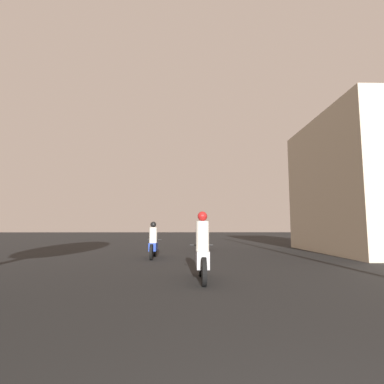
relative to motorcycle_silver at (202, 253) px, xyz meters
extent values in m
cylinder|color=black|center=(0.00, 0.69, -0.35)|extent=(0.10, 0.64, 0.64)
cylinder|color=black|center=(0.00, -0.63, -0.35)|extent=(0.10, 0.64, 0.64)
cube|color=#ADADB2|center=(0.00, 0.03, -0.14)|extent=(0.30, 0.90, 0.42)
cylinder|color=black|center=(0.00, 0.46, 0.17)|extent=(0.60, 0.04, 0.04)
cylinder|color=silver|center=(0.00, -0.06, 0.43)|extent=(0.32, 0.32, 0.72)
sphere|color=#A51919|center=(0.00, -0.06, 0.91)|extent=(0.24, 0.24, 0.24)
cylinder|color=black|center=(-1.75, 5.82, -0.36)|extent=(0.10, 0.62, 0.62)
cylinder|color=black|center=(-1.75, 4.48, -0.36)|extent=(0.10, 0.62, 0.62)
cube|color=#1E389E|center=(-1.75, 5.15, -0.19)|extent=(0.30, 0.90, 0.33)
cylinder|color=black|center=(-1.75, 5.59, 0.07)|extent=(0.60, 0.04, 0.04)
cylinder|color=silver|center=(-1.75, 5.06, 0.29)|extent=(0.32, 0.32, 0.63)
sphere|color=black|center=(-1.75, 5.06, 0.72)|extent=(0.24, 0.24, 0.24)
cylinder|color=black|center=(0.60, 9.93, -0.38)|extent=(0.10, 0.58, 0.58)
cylinder|color=black|center=(0.60, 8.55, -0.38)|extent=(0.10, 0.58, 0.58)
cube|color=red|center=(0.60, 9.24, -0.19)|extent=(0.30, 0.86, 0.37)
cylinder|color=black|center=(0.60, 9.69, 0.09)|extent=(0.60, 0.04, 0.04)
cylinder|color=#4C514C|center=(0.60, 9.15, 0.33)|extent=(0.32, 0.32, 0.67)
sphere|color=navy|center=(0.60, 9.15, 0.79)|extent=(0.24, 0.24, 0.24)
cube|color=beige|center=(8.87, 7.38, 2.75)|extent=(5.29, 8.00, 6.83)
camera|label=1|loc=(-0.42, -7.47, 0.68)|focal=28.00mm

